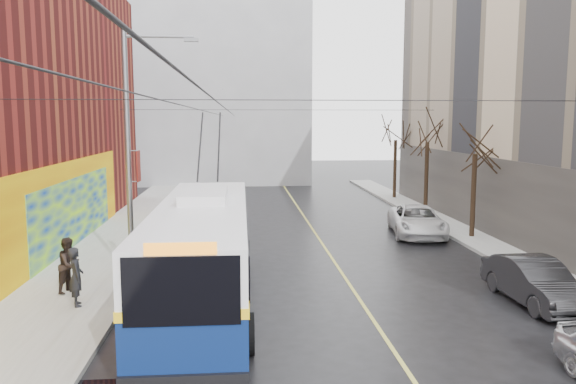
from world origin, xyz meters
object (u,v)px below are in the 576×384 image
tree_near (476,138)px  pedestrian_b (69,265)px  parked_car_b (535,281)px  parked_car_c (417,221)px  trolleybus (203,250)px  tree_mid (428,130)px  tree_far (396,129)px  pedestrian_a (76,277)px  streetlight_pole (132,148)px  following_car (221,209)px

tree_near → pedestrian_b: tree_near is taller
parked_car_b → parked_car_c: bearing=90.0°
trolleybus → tree_mid: bearing=51.3°
tree_near → parked_car_b: 10.76m
tree_far → pedestrian_b: (-17.02, -21.62, -4.07)m
pedestrian_a → pedestrian_b: size_ratio=1.00×
parked_car_c → trolleybus: bearing=-127.7°
parked_car_c → pedestrian_a: pedestrian_a is taller
tree_far → streetlight_pole: bearing=-127.1°
parked_car_b → streetlight_pole: bearing=162.4°
parked_car_b → pedestrian_b: 15.13m
following_car → pedestrian_b: pedestrian_b is taller
tree_far → parked_car_b: bearing=-94.9°
streetlight_pole → tree_near: (15.14, 6.00, 0.13)m
trolleybus → parked_car_b: (10.52, -1.09, -0.99)m
tree_near → tree_mid: size_ratio=0.96×
streetlight_pole → following_car: streetlight_pole is taller
tree_mid → trolleybus: bearing=-128.9°
parked_car_b → pedestrian_a: size_ratio=2.40×
pedestrian_a → following_car: bearing=-36.6°
parked_car_c → pedestrian_b: pedestrian_b is taller
streetlight_pole → pedestrian_a: streetlight_pole is taller
streetlight_pole → trolleybus: 4.81m
parked_car_c → following_car: size_ratio=1.17×
tree_near → tree_mid: (0.00, 7.00, 0.28)m
tree_near → following_car: size_ratio=1.40×
pedestrian_a → pedestrian_b: pedestrian_b is taller
tree_mid → tree_far: 7.00m
tree_far → trolleybus: bearing=-119.1°
streetlight_pole → parked_car_b: streetlight_pole is taller
trolleybus → parked_car_c: (10.15, 9.74, -0.97)m
tree_near → tree_mid: bearing=90.0°
tree_near → trolleybus: tree_near is taller
tree_far → pedestrian_b: bearing=-128.2°
tree_far → parked_car_b: size_ratio=1.49×
tree_mid → pedestrian_b: size_ratio=3.63×
tree_near → following_car: tree_near is taller
pedestrian_a → tree_near: bearing=-82.5°
streetlight_pole → tree_mid: bearing=40.7°
parked_car_c → pedestrian_b: 17.06m
parked_car_b → parked_car_c: size_ratio=0.82×
tree_near → tree_mid: 7.01m
pedestrian_a → parked_car_b: bearing=-113.8°
tree_far → parked_car_c: bearing=-100.6°
tree_mid → parked_car_c: tree_mid is taller
tree_mid → pedestrian_b: bearing=-139.3°
tree_far → parked_car_c: tree_far is taller
tree_far → parked_car_c: 13.78m
pedestrian_a → pedestrian_b: 1.58m
tree_mid → tree_far: (0.00, 7.00, -0.11)m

